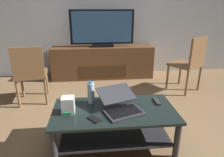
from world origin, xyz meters
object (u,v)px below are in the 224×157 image
object	(u,v)px
media_cabinet	(103,62)
water_bottle_near	(91,93)
router_box	(68,105)
television	(102,29)
tv_remote	(157,101)
coffee_table	(114,121)
cell_phone	(94,119)
side_chair	(30,72)
soundbar_remote	(70,104)
dining_chair	(190,62)
laptop	(121,104)

from	to	relation	value
media_cabinet	water_bottle_near	xyz separation A→B (m)	(-0.23, -1.99, 0.21)
router_box	media_cabinet	bearing A→B (deg)	78.25
television	tv_remote	distance (m)	2.15
coffee_table	water_bottle_near	world-z (taller)	water_bottle_near
cell_phone	tv_remote	xyz separation A→B (m)	(0.68, 0.29, 0.01)
side_chair	cell_phone	world-z (taller)	side_chair
router_box	cell_phone	bearing A→B (deg)	-32.28
coffee_table	soundbar_remote	xyz separation A→B (m)	(-0.45, 0.16, 0.14)
dining_chair	tv_remote	world-z (taller)	dining_chair
laptop	cell_phone	distance (m)	0.31
coffee_table	router_box	size ratio (longest dim) A/B	7.53
media_cabinet	dining_chair	size ratio (longest dim) A/B	2.13
television	cell_phone	world-z (taller)	television
router_box	water_bottle_near	distance (m)	0.30
cell_phone	soundbar_remote	size ratio (longest dim) A/B	0.88
side_chair	water_bottle_near	world-z (taller)	side_chair
laptop	tv_remote	world-z (taller)	laptop
laptop	side_chair	bearing A→B (deg)	136.63
television	side_chair	bearing A→B (deg)	-136.27
side_chair	soundbar_remote	distance (m)	1.14
side_chair	cell_phone	distance (m)	1.55
television	cell_phone	xyz separation A→B (m)	(-0.21, -2.32, -0.55)
soundbar_remote	laptop	bearing A→B (deg)	-48.10
television	cell_phone	size ratio (longest dim) A/B	8.69
television	tv_remote	bearing A→B (deg)	-77.00
water_bottle_near	tv_remote	world-z (taller)	water_bottle_near
dining_chair	soundbar_remote	distance (m)	2.18
router_box	side_chair	bearing A→B (deg)	120.58
router_box	soundbar_remote	world-z (taller)	router_box
dining_chair	cell_phone	bearing A→B (deg)	-137.74
side_chair	tv_remote	xyz separation A→B (m)	(1.58, -0.97, -0.07)
media_cabinet	laptop	size ratio (longest dim) A/B	3.89
soundbar_remote	water_bottle_near	bearing A→B (deg)	-24.34
coffee_table	side_chair	distance (m)	1.57
side_chair	cell_phone	size ratio (longest dim) A/B	6.27
dining_chair	router_box	xyz separation A→B (m)	(-1.85, -1.30, -0.03)
television	soundbar_remote	bearing A→B (deg)	-102.92
tv_remote	side_chair	bearing A→B (deg)	148.01
water_bottle_near	tv_remote	size ratio (longest dim) A/B	1.52
dining_chair	router_box	bearing A→B (deg)	-144.89
cell_phone	coffee_table	bearing A→B (deg)	2.94
television	soundbar_remote	size ratio (longest dim) A/B	7.60
television	water_bottle_near	bearing A→B (deg)	-96.78
television	coffee_table	bearing A→B (deg)	-90.16
side_chair	laptop	world-z (taller)	side_chair
dining_chair	cell_phone	size ratio (longest dim) A/B	6.69
cell_phone	television	bearing A→B (deg)	48.13
cell_phone	tv_remote	world-z (taller)	tv_remote
cell_phone	soundbar_remote	bearing A→B (deg)	90.55
tv_remote	television	bearing A→B (deg)	102.68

